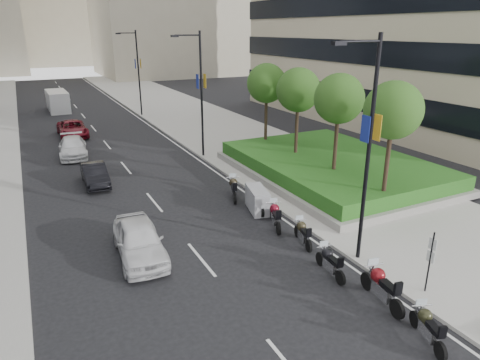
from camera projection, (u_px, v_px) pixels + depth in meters
ground at (283, 301)px, 15.16m from camera, size 160.00×160.00×0.00m
sidewalk_right at (202, 121)px, 44.20m from camera, size 10.00×100.00×0.15m
lane_edge at (152, 127)px, 41.98m from camera, size 0.12×100.00×0.01m
lane_centre at (97, 132)px, 39.77m from camera, size 0.12×100.00×0.01m
planter at (331, 172)px, 27.70m from camera, size 10.00×14.00×0.40m
hedge at (332, 163)px, 27.50m from camera, size 9.40×13.40×0.80m
tree_0 at (393, 111)px, 20.32m from camera, size 2.80×2.80×6.30m
tree_1 at (339, 99)px, 23.69m from camera, size 2.80×2.80×6.30m
tree_2 at (298, 90)px, 27.06m from camera, size 2.80×2.80×6.30m
tree_3 at (267, 84)px, 30.42m from camera, size 2.80×2.80×6.30m
lamp_post_0 at (366, 143)px, 16.07m from camera, size 2.34×0.45×9.00m
lamp_post_1 at (199, 89)px, 30.38m from camera, size 2.34×0.45×9.00m
lamp_post_2 at (137, 69)px, 45.52m from camera, size 2.34×0.45×9.00m
parking_sign at (430, 259)px, 15.03m from camera, size 0.06×0.32×2.50m
motorcycle_0 at (428, 327)px, 13.01m from camera, size 0.88×1.94×1.00m
motorcycle_1 at (382, 286)px, 14.88m from camera, size 0.80×2.41×1.20m
motorcycle_2 at (330, 262)px, 16.63m from camera, size 0.68×2.05×1.02m
motorcycle_3 at (303, 233)px, 19.01m from camera, size 0.74×1.95×0.99m
motorcycle_4 at (275, 216)px, 20.64m from camera, size 0.97×2.10×1.09m
motorcycle_5 at (257, 200)px, 22.44m from camera, size 1.30×2.20×1.25m
motorcycle_6 at (234, 188)px, 24.17m from camera, size 0.99×2.10×1.10m
car_a at (139, 240)px, 17.82m from camera, size 2.17×4.69×1.55m
car_b at (95, 175)px, 26.24m from camera, size 1.45×3.95×1.29m
car_c at (73, 147)px, 32.17m from camera, size 2.35×4.93×1.39m
car_d at (72, 129)px, 38.07m from camera, size 2.35×5.06×1.40m
delivery_van at (58, 102)px, 49.57m from camera, size 2.23×5.56×2.31m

